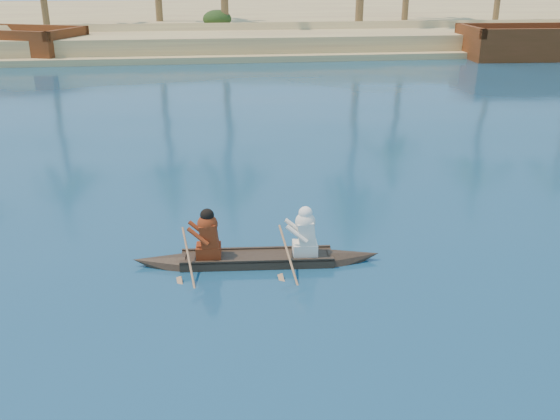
{
  "coord_description": "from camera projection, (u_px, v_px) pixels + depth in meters",
  "views": [
    {
      "loc": [
        7.03,
        -14.24,
        5.01
      ],
      "look_at": [
        8.56,
        -2.97,
        0.62
      ],
      "focal_mm": 40.0,
      "sensor_mm": 36.0,
      "label": 1
    }
  ],
  "objects": [
    {
      "name": "shrub_cluster",
      "position": [
        89.0,
        29.0,
        42.78
      ],
      "size": [
        100.0,
        6.0,
        2.4
      ],
      "primitive_type": null,
      "color": "black",
      "rests_on": "ground"
    },
    {
      "name": "canoe",
      "position": [
        257.0,
        251.0,
        11.31
      ],
      "size": [
        4.54,
        0.93,
        1.24
      ],
      "rotation": [
        0.0,
        0.0,
        -0.07
      ],
      "color": "#362A1D",
      "rests_on": "ground"
    },
    {
      "name": "sandy_embankment",
      "position": [
        115.0,
        22.0,
        57.24
      ],
      "size": [
        150.0,
        51.0,
        1.5
      ],
      "color": "#DFCA7D",
      "rests_on": "ground"
    }
  ]
}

